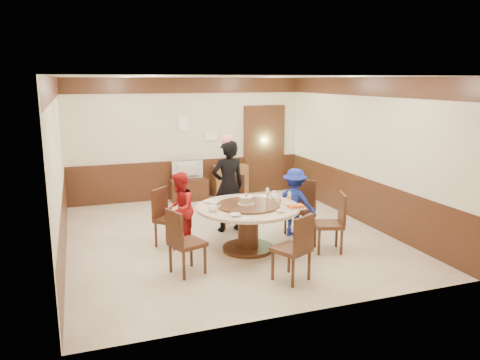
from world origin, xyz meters
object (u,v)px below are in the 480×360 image
object	(u,v)px
person_red	(180,209)
tv_stand	(189,189)
banquet_table	(248,219)
shrimp_platter	(296,207)
side_cabinet	(230,181)
person_blue	(295,202)
television	(188,170)
thermos	(230,158)
birthday_cake	(246,200)
person_standing	(228,186)

from	to	relation	value
person_red	tv_stand	bearing A→B (deg)	-176.15
banquet_table	shrimp_platter	distance (m)	0.81
person_red	tv_stand	xyz separation A→B (m)	(0.82, 2.88, -0.37)
side_cabinet	person_blue	bearing A→B (deg)	-86.77
shrimp_platter	television	distance (m)	4.02
person_red	thermos	world-z (taller)	person_red
birthday_cake	side_cabinet	distance (m)	3.67
person_standing	side_cabinet	size ratio (longest dim) A/B	2.12
banquet_table	person_blue	xyz separation A→B (m)	(1.04, 0.42, 0.08)
person_blue	person_standing	bearing A→B (deg)	15.82
birthday_cake	tv_stand	xyz separation A→B (m)	(-0.14, 3.50, -0.59)
banquet_table	tv_stand	size ratio (longest dim) A/B	1.97
banquet_table	television	bearing A→B (deg)	92.72
person_blue	side_cabinet	xyz separation A→B (m)	(-0.18, 3.14, -0.24)
birthday_cake	television	bearing A→B (deg)	92.31
shrimp_platter	thermos	xyz separation A→B (m)	(0.21, 3.97, 0.16)
shrimp_platter	tv_stand	world-z (taller)	shrimp_platter
person_standing	shrimp_platter	size ratio (longest dim) A/B	5.66
tv_stand	side_cabinet	distance (m)	1.04
tv_stand	thermos	distance (m)	1.24
birthday_cake	person_blue	bearing A→B (deg)	20.05
tv_stand	television	world-z (taller)	television
thermos	birthday_cake	bearing A→B (deg)	-104.10
television	shrimp_platter	bearing A→B (deg)	102.87
banquet_table	person_standing	xyz separation A→B (m)	(0.01, 1.08, 0.32)
person_standing	shrimp_platter	world-z (taller)	person_standing
side_cabinet	thermos	xyz separation A→B (m)	(-0.00, 0.00, 0.56)
person_standing	side_cabinet	distance (m)	2.67
side_cabinet	birthday_cake	bearing A→B (deg)	-104.15
television	banquet_table	bearing A→B (deg)	93.78
person_red	shrimp_platter	distance (m)	1.96
television	side_cabinet	xyz separation A→B (m)	(1.03, 0.03, -0.33)
banquet_table	thermos	distance (m)	3.69
person_standing	person_blue	distance (m)	1.25
banquet_table	tv_stand	bearing A→B (deg)	92.72
banquet_table	side_cabinet	world-z (taller)	banquet_table
banquet_table	side_cabinet	bearing A→B (deg)	76.37
person_standing	shrimp_platter	xyz separation A→B (m)	(0.65, -1.48, -0.07)
person_blue	birthday_cake	distance (m)	1.16
tv_stand	television	distance (m)	0.46
tv_stand	television	bearing A→B (deg)	0.00
side_cabinet	banquet_table	bearing A→B (deg)	-103.63
person_red	television	distance (m)	3.00
tv_stand	television	size ratio (longest dim) A/B	1.18
banquet_table	birthday_cake	distance (m)	0.31
television	side_cabinet	size ratio (longest dim) A/B	0.90
tv_stand	television	xyz separation A→B (m)	(0.00, 0.00, 0.46)
person_red	tv_stand	world-z (taller)	person_red
banquet_table	thermos	world-z (taller)	thermos
person_red	thermos	distance (m)	3.46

